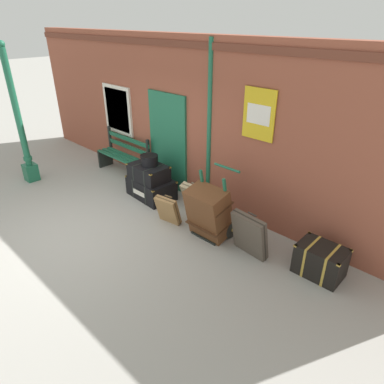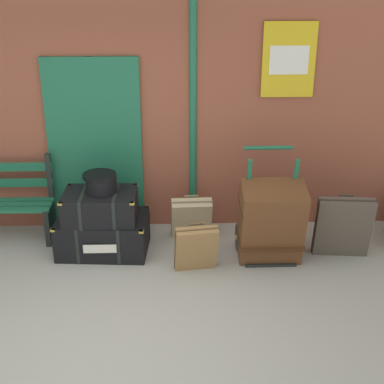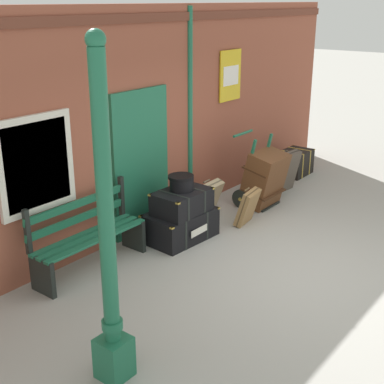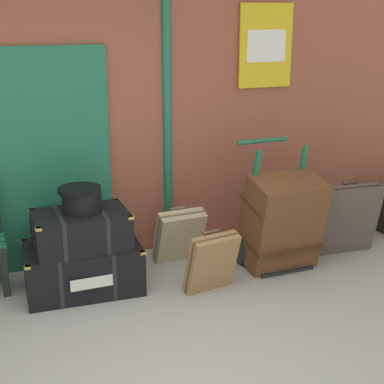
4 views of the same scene
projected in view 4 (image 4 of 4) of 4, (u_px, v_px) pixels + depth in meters
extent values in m
cube|color=brown|center=(68.00, 98.00, 5.51)|extent=(10.40, 0.30, 3.20)
cube|color=#1E6647|center=(52.00, 161.00, 5.44)|extent=(1.10, 0.05, 2.10)
cube|color=#123D2A|center=(52.00, 161.00, 5.43)|extent=(0.06, 0.02, 2.10)
cylinder|color=#1E6647|center=(167.00, 95.00, 5.71)|extent=(0.09, 0.09, 3.14)
cube|color=gold|center=(266.00, 46.00, 5.95)|extent=(0.60, 0.02, 0.84)
cube|color=white|center=(266.00, 46.00, 5.93)|extent=(0.44, 0.01, 0.32)
cube|color=black|center=(3.00, 265.00, 5.20)|extent=(0.06, 0.40, 0.45)
cube|color=black|center=(83.00, 267.00, 5.18)|extent=(1.04, 0.71, 0.42)
cube|color=black|center=(57.00, 271.00, 5.11)|extent=(0.08, 0.65, 0.43)
cube|color=black|center=(108.00, 264.00, 5.24)|extent=(0.08, 0.65, 0.43)
cube|color=#B79338|center=(27.00, 267.00, 4.70)|extent=(0.05, 0.05, 0.02)
cube|color=#B79338|center=(143.00, 253.00, 4.99)|extent=(0.05, 0.05, 0.02)
cube|color=#B79338|center=(23.00, 241.00, 5.25)|extent=(0.05, 0.05, 0.02)
cube|color=#B79338|center=(128.00, 229.00, 5.53)|extent=(0.05, 0.05, 0.02)
cube|color=silver|center=(92.00, 283.00, 4.88)|extent=(0.36, 0.01, 0.10)
cube|color=black|center=(81.00, 230.00, 5.03)|extent=(0.81, 0.55, 0.32)
cube|color=black|center=(60.00, 233.00, 4.97)|extent=(0.05, 0.55, 0.33)
cube|color=black|center=(102.00, 227.00, 5.09)|extent=(0.05, 0.55, 0.33)
cube|color=#B79338|center=(38.00, 229.00, 4.63)|extent=(0.05, 0.05, 0.02)
cube|color=#B79338|center=(131.00, 218.00, 4.90)|extent=(0.05, 0.05, 0.02)
cube|color=#B79338|center=(31.00, 210.00, 5.08)|extent=(0.05, 0.05, 0.02)
cube|color=#B79338|center=(116.00, 200.00, 5.34)|extent=(0.05, 0.05, 0.02)
cylinder|color=black|center=(82.00, 199.00, 4.98)|extent=(0.34, 0.34, 0.22)
cylinder|color=black|center=(79.00, 190.00, 4.95)|extent=(0.36, 0.36, 0.04)
cube|color=black|center=(281.00, 267.00, 5.65)|extent=(0.56, 0.28, 0.03)
cube|color=#1E6647|center=(250.00, 208.00, 5.57)|extent=(0.04, 0.30, 1.18)
cube|color=#1E6647|center=(295.00, 202.00, 5.75)|extent=(0.04, 0.30, 1.18)
cylinder|color=#1E6647|center=(262.00, 141.00, 5.72)|extent=(0.54, 0.04, 0.04)
cylinder|color=black|center=(240.00, 248.00, 5.72)|extent=(0.04, 0.32, 0.32)
cylinder|color=#B79338|center=(240.00, 248.00, 5.72)|extent=(0.07, 0.06, 0.06)
cylinder|color=black|center=(296.00, 239.00, 5.95)|extent=(0.04, 0.32, 0.32)
cylinder|color=#B79338|center=(296.00, 239.00, 5.95)|extent=(0.07, 0.06, 0.06)
cube|color=brown|center=(282.00, 222.00, 5.53)|extent=(0.68, 0.62, 0.95)
cube|color=#432715|center=(281.00, 240.00, 5.59)|extent=(0.70, 0.45, 0.12)
cube|color=#432715|center=(283.00, 202.00, 5.47)|extent=(0.70, 0.45, 0.12)
cube|color=#51473D|center=(349.00, 219.00, 5.91)|extent=(0.63, 0.34, 0.74)
cylinder|color=#302A24|center=(350.00, 183.00, 5.82)|extent=(0.16, 0.04, 0.03)
cube|color=#2C2721|center=(349.00, 219.00, 5.91)|extent=(0.63, 0.23, 0.73)
cube|color=tan|center=(179.00, 235.00, 5.74)|extent=(0.48, 0.35, 0.55)
cylinder|color=#71644C|center=(178.00, 208.00, 5.69)|extent=(0.16, 0.03, 0.03)
cube|color=brown|center=(179.00, 235.00, 5.74)|extent=(0.49, 0.23, 0.52)
cube|color=olive|center=(212.00, 263.00, 5.11)|extent=(0.48, 0.33, 0.55)
cylinder|color=brown|center=(211.00, 232.00, 5.05)|extent=(0.16, 0.05, 0.03)
cube|color=brown|center=(212.00, 263.00, 5.11)|extent=(0.48, 0.24, 0.53)
cube|color=#B79338|center=(372.00, 188.00, 6.63)|extent=(0.05, 0.05, 0.02)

